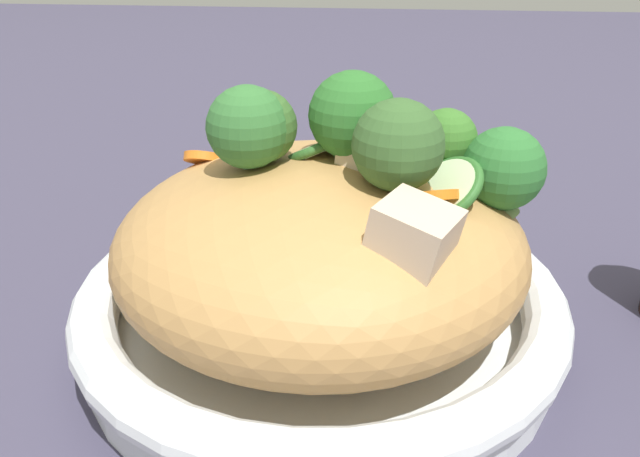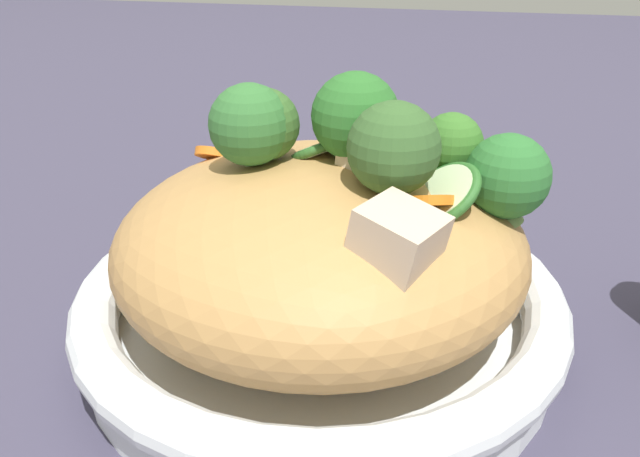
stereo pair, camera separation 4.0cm
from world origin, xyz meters
TOP-DOWN VIEW (x-y plane):
  - ground_plane at (0.00, 0.00)m, footprint 3.00×3.00m
  - serving_bowl at (0.00, 0.00)m, footprint 0.30×0.30m
  - noodle_heap at (0.00, 0.00)m, footprint 0.25×0.25m
  - broccoli_florets at (0.03, 0.01)m, footprint 0.20×0.10m
  - carrot_coins at (0.02, 0.01)m, footprint 0.20×0.09m
  - zucchini_slices at (0.04, 0.00)m, footprint 0.13×0.09m
  - chicken_chunks at (0.05, -0.05)m, footprint 0.07×0.11m

SIDE VIEW (x-z plane):
  - ground_plane at x=0.00m, z-range 0.00..0.00m
  - serving_bowl at x=0.00m, z-range 0.00..0.05m
  - noodle_heap at x=0.00m, z-range 0.02..0.12m
  - carrot_coins at x=0.02m, z-range 0.09..0.12m
  - chicken_chunks at x=0.05m, z-range 0.10..0.13m
  - zucchini_slices at x=0.04m, z-range 0.10..0.13m
  - broccoli_florets at x=0.03m, z-range 0.09..0.18m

